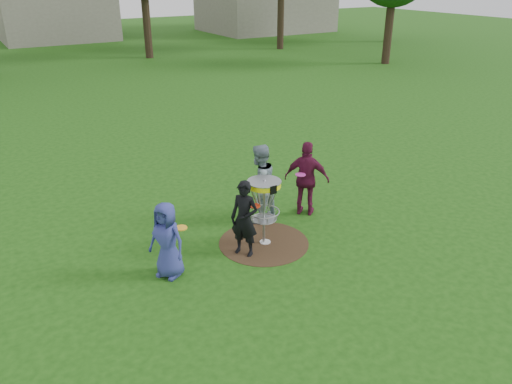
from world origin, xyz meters
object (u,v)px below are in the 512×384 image
player_blue (167,240)px  player_grey (259,184)px  disc_golf_basket (264,197)px  player_maroon (307,179)px  player_black (244,219)px

player_blue → player_grey: 2.66m
disc_golf_basket → player_maroon: bearing=23.2°
player_blue → player_maroon: (3.54, 0.74, 0.13)m
player_black → disc_golf_basket: 0.61m
player_grey → player_maroon: size_ratio=1.03×
player_maroon → player_blue: bearing=57.6°
player_black → disc_golf_basket: size_ratio=1.08×
player_blue → disc_golf_basket: 2.07m
player_grey → player_maroon: (1.07, -0.24, -0.02)m
player_grey → disc_golf_basket: size_ratio=1.25×
player_blue → player_maroon: size_ratio=0.84×
player_grey → player_blue: bearing=5.8°
player_black → disc_golf_basket: (0.53, 0.16, 0.27)m
player_black → player_maroon: (2.03, 0.80, 0.09)m
player_grey → player_maroon: player_grey is taller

